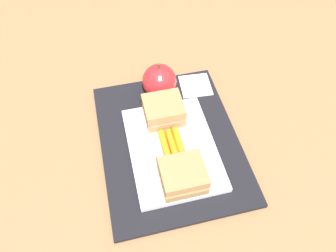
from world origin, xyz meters
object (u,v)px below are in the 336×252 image
Objects in this scene: paper_napkin at (195,85)px; apple at (159,81)px; food_tray at (172,148)px; sandwich_half_left at (183,176)px; sandwich_half_right at (163,110)px; carrot_sticks_bundle at (172,145)px.

apple is at bearing 91.05° from paper_napkin.
food_tray reaches higher than paper_napkin.
sandwich_half_left is at bearing 158.13° from paper_napkin.
food_tray is at bearing 149.16° from paper_napkin.
sandwich_half_left is 0.91× the size of apple.
food_tray is 0.16m from apple.
food_tray is 0.19m from paper_napkin.
sandwich_half_right is 1.14× the size of paper_napkin.
sandwich_half_left reaches higher than carrot_sticks_bundle.
sandwich_half_left is 0.24m from apple.
sandwich_half_left is 1.14× the size of paper_napkin.
sandwich_half_left is at bearing 180.00° from sandwich_half_right.
apple is 1.25× the size of paper_napkin.
sandwich_half_left is 0.16m from sandwich_half_right.
sandwich_half_left reaches higher than paper_napkin.
sandwich_half_left is at bearing -179.63° from carrot_sticks_bundle.
paper_napkin is (0.08, -0.10, -0.03)m from sandwich_half_right.
apple is at bearing -6.49° from sandwich_half_right.
carrot_sticks_bundle is (-0.00, 0.00, 0.01)m from food_tray.
paper_napkin is at bearing -30.84° from food_tray.
food_tray is at bearing 0.00° from sandwich_half_left.
sandwich_half_right is at bearing -0.37° from carrot_sticks_bundle.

